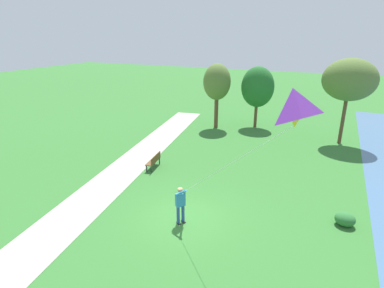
{
  "coord_description": "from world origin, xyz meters",
  "views": [
    {
      "loc": [
        5.39,
        -10.88,
        7.93
      ],
      "look_at": [
        -0.01,
        0.82,
        3.32
      ],
      "focal_mm": 29.15,
      "sensor_mm": 36.0,
      "label": 1
    }
  ],
  "objects_px": {
    "park_bench_near_walkway": "(154,160)",
    "tree_treeline_center": "(350,80)",
    "person_kite_flyer": "(181,202)",
    "tree_treeline_right": "(217,82)",
    "flying_kite": "(290,108)",
    "lakeside_shrub": "(345,219)",
    "tree_treeline_left": "(258,87)"
  },
  "relations": [
    {
      "from": "park_bench_near_walkway",
      "to": "tree_treeline_center",
      "type": "distance_m",
      "value": 14.95
    },
    {
      "from": "person_kite_flyer",
      "to": "tree_treeline_right",
      "type": "bearing_deg",
      "value": 104.77
    },
    {
      "from": "flying_kite",
      "to": "lakeside_shrub",
      "type": "distance_m",
      "value": 8.7
    },
    {
      "from": "tree_treeline_right",
      "to": "person_kite_flyer",
      "type": "bearing_deg",
      "value": -75.23
    },
    {
      "from": "park_bench_near_walkway",
      "to": "lakeside_shrub",
      "type": "bearing_deg",
      "value": -9.49
    },
    {
      "from": "person_kite_flyer",
      "to": "lakeside_shrub",
      "type": "bearing_deg",
      "value": 23.38
    },
    {
      "from": "lakeside_shrub",
      "to": "park_bench_near_walkway",
      "type": "bearing_deg",
      "value": 170.51
    },
    {
      "from": "person_kite_flyer",
      "to": "park_bench_near_walkway",
      "type": "xyz_separation_m",
      "value": [
        -4.18,
        4.63,
        -0.54
      ]
    },
    {
      "from": "person_kite_flyer",
      "to": "tree_treeline_left",
      "type": "bearing_deg",
      "value": 92.54
    },
    {
      "from": "tree_treeline_left",
      "to": "lakeside_shrub",
      "type": "bearing_deg",
      "value": -61.36
    },
    {
      "from": "tree_treeline_left",
      "to": "tree_treeline_right",
      "type": "distance_m",
      "value": 3.54
    },
    {
      "from": "flying_kite",
      "to": "park_bench_near_walkway",
      "type": "bearing_deg",
      "value": 138.15
    },
    {
      "from": "flying_kite",
      "to": "tree_treeline_left",
      "type": "distance_m",
      "value": 20.17
    },
    {
      "from": "park_bench_near_walkway",
      "to": "tree_treeline_right",
      "type": "bearing_deg",
      "value": 87.99
    },
    {
      "from": "park_bench_near_walkway",
      "to": "lakeside_shrub",
      "type": "height_order",
      "value": "park_bench_near_walkway"
    },
    {
      "from": "tree_treeline_left",
      "to": "flying_kite",
      "type": "bearing_deg",
      "value": -74.89
    },
    {
      "from": "person_kite_flyer",
      "to": "tree_treeline_left",
      "type": "distance_m",
      "value": 16.36
    },
    {
      "from": "tree_treeline_left",
      "to": "tree_treeline_right",
      "type": "xyz_separation_m",
      "value": [
        -3.11,
        -1.64,
        0.43
      ]
    },
    {
      "from": "flying_kite",
      "to": "park_bench_near_walkway",
      "type": "xyz_separation_m",
      "value": [
        -8.67,
        7.76,
        -5.77
      ]
    },
    {
      "from": "park_bench_near_walkway",
      "to": "tree_treeline_right",
      "type": "height_order",
      "value": "tree_treeline_right"
    },
    {
      "from": "tree_treeline_right",
      "to": "lakeside_shrub",
      "type": "relative_size",
      "value": 6.53
    },
    {
      "from": "tree_treeline_center",
      "to": "tree_treeline_right",
      "type": "bearing_deg",
      "value": 180.0
    },
    {
      "from": "park_bench_near_walkway",
      "to": "lakeside_shrub",
      "type": "distance_m",
      "value": 10.89
    },
    {
      "from": "tree_treeline_left",
      "to": "tree_treeline_right",
      "type": "bearing_deg",
      "value": -152.27
    },
    {
      "from": "park_bench_near_walkway",
      "to": "tree_treeline_center",
      "type": "xyz_separation_m",
      "value": [
        10.37,
        9.89,
        4.24
      ]
    },
    {
      "from": "flying_kite",
      "to": "lakeside_shrub",
      "type": "bearing_deg",
      "value": 70.9
    },
    {
      "from": "tree_treeline_center",
      "to": "tree_treeline_right",
      "type": "height_order",
      "value": "tree_treeline_center"
    },
    {
      "from": "flying_kite",
      "to": "tree_treeline_right",
      "type": "distance_m",
      "value": 19.66
    },
    {
      "from": "tree_treeline_center",
      "to": "lakeside_shrub",
      "type": "height_order",
      "value": "tree_treeline_center"
    },
    {
      "from": "person_kite_flyer",
      "to": "tree_treeline_center",
      "type": "bearing_deg",
      "value": 66.9
    },
    {
      "from": "person_kite_flyer",
      "to": "tree_treeline_left",
      "type": "height_order",
      "value": "tree_treeline_left"
    },
    {
      "from": "tree_treeline_center",
      "to": "lakeside_shrub",
      "type": "bearing_deg",
      "value": -88.21
    }
  ]
}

